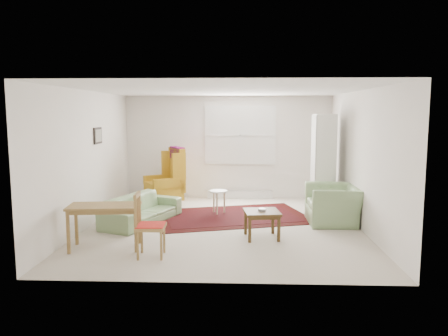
{
  "coord_description": "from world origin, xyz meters",
  "views": [
    {
      "loc": [
        0.33,
        -7.93,
        2.1
      ],
      "look_at": [
        0.0,
        0.3,
        1.05
      ],
      "focal_mm": 35.0,
      "sensor_mm": 36.0,
      "label": 1
    }
  ],
  "objects_px": {
    "desk_chair": "(151,225)",
    "coffee_table": "(262,224)",
    "sofa": "(142,204)",
    "desk": "(105,227)",
    "armchair": "(334,201)",
    "stool": "(218,202)",
    "cabinet": "(323,162)",
    "wingback_chair": "(164,176)"
  },
  "relations": [
    {
      "from": "sofa",
      "to": "wingback_chair",
      "type": "bearing_deg",
      "value": 18.35
    },
    {
      "from": "stool",
      "to": "desk",
      "type": "distance_m",
      "value": 2.91
    },
    {
      "from": "wingback_chair",
      "to": "cabinet",
      "type": "relative_size",
      "value": 0.64
    },
    {
      "from": "desk_chair",
      "to": "sofa",
      "type": "bearing_deg",
      "value": 13.64
    },
    {
      "from": "sofa",
      "to": "desk_chair",
      "type": "relative_size",
      "value": 1.91
    },
    {
      "from": "wingback_chair",
      "to": "desk_chair",
      "type": "relative_size",
      "value": 1.38
    },
    {
      "from": "desk_chair",
      "to": "coffee_table",
      "type": "bearing_deg",
      "value": -61.25
    },
    {
      "from": "coffee_table",
      "to": "cabinet",
      "type": "relative_size",
      "value": 0.28
    },
    {
      "from": "armchair",
      "to": "cabinet",
      "type": "height_order",
      "value": "cabinet"
    },
    {
      "from": "armchair",
      "to": "wingback_chair",
      "type": "distance_m",
      "value": 3.9
    },
    {
      "from": "cabinet",
      "to": "armchair",
      "type": "bearing_deg",
      "value": -87.43
    },
    {
      "from": "sofa",
      "to": "desk",
      "type": "distance_m",
      "value": 1.62
    },
    {
      "from": "coffee_table",
      "to": "desk",
      "type": "bearing_deg",
      "value": -164.75
    },
    {
      "from": "wingback_chair",
      "to": "stool",
      "type": "distance_m",
      "value": 1.65
    },
    {
      "from": "sofa",
      "to": "desk_chair",
      "type": "distance_m",
      "value": 2.05
    },
    {
      "from": "wingback_chair",
      "to": "stool",
      "type": "relative_size",
      "value": 2.64
    },
    {
      "from": "wingback_chair",
      "to": "cabinet",
      "type": "bearing_deg",
      "value": 52.84
    },
    {
      "from": "sofa",
      "to": "desk_chair",
      "type": "bearing_deg",
      "value": -141.3
    },
    {
      "from": "armchair",
      "to": "coffee_table",
      "type": "xyz_separation_m",
      "value": [
        -1.42,
        -1.07,
        -0.2
      ]
    },
    {
      "from": "wingback_chair",
      "to": "desk_chair",
      "type": "bearing_deg",
      "value": -23.18
    },
    {
      "from": "armchair",
      "to": "cabinet",
      "type": "relative_size",
      "value": 0.54
    },
    {
      "from": "sofa",
      "to": "coffee_table",
      "type": "bearing_deg",
      "value": -90.6
    },
    {
      "from": "wingback_chair",
      "to": "desk_chair",
      "type": "distance_m",
      "value": 3.73
    },
    {
      "from": "armchair",
      "to": "cabinet",
      "type": "distance_m",
      "value": 1.32
    },
    {
      "from": "sofa",
      "to": "desk",
      "type": "height_order",
      "value": "sofa"
    },
    {
      "from": "cabinet",
      "to": "sofa",
      "type": "bearing_deg",
      "value": -157.78
    },
    {
      "from": "cabinet",
      "to": "desk_chair",
      "type": "height_order",
      "value": "cabinet"
    },
    {
      "from": "sofa",
      "to": "wingback_chair",
      "type": "distance_m",
      "value": 1.76
    },
    {
      "from": "sofa",
      "to": "cabinet",
      "type": "distance_m",
      "value": 3.95
    },
    {
      "from": "stool",
      "to": "cabinet",
      "type": "height_order",
      "value": "cabinet"
    },
    {
      "from": "cabinet",
      "to": "desk_chair",
      "type": "xyz_separation_m",
      "value": [
        -3.08,
        -3.28,
        -0.56
      ]
    },
    {
      "from": "sofa",
      "to": "cabinet",
      "type": "relative_size",
      "value": 0.88
    },
    {
      "from": "stool",
      "to": "wingback_chair",
      "type": "bearing_deg",
      "value": 144.8
    },
    {
      "from": "coffee_table",
      "to": "stool",
      "type": "xyz_separation_m",
      "value": [
        -0.82,
        1.75,
        0.01
      ]
    },
    {
      "from": "wingback_chair",
      "to": "desk",
      "type": "height_order",
      "value": "wingback_chair"
    },
    {
      "from": "sofa",
      "to": "coffee_table",
      "type": "height_order",
      "value": "sofa"
    },
    {
      "from": "armchair",
      "to": "desk_chair",
      "type": "xyz_separation_m",
      "value": [
        -3.08,
        -2.1,
        0.04
      ]
    },
    {
      "from": "wingback_chair",
      "to": "desk",
      "type": "xyz_separation_m",
      "value": [
        -0.32,
        -3.34,
        -0.31
      ]
    },
    {
      "from": "coffee_table",
      "to": "stool",
      "type": "relative_size",
      "value": 1.15
    },
    {
      "from": "desk",
      "to": "desk_chair",
      "type": "bearing_deg",
      "value": -24.34
    },
    {
      "from": "cabinet",
      "to": "desk",
      "type": "relative_size",
      "value": 1.9
    },
    {
      "from": "wingback_chair",
      "to": "coffee_table",
      "type": "bearing_deg",
      "value": 8.17
    }
  ]
}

